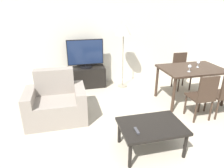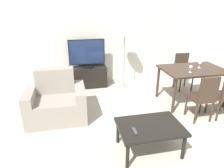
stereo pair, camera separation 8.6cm
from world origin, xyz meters
name	(u,v)px [view 1 (the left image)]	position (x,y,z in m)	size (l,w,h in m)	color
wall_back	(113,32)	(0.00, 3.70, 1.35)	(7.86, 0.06, 2.70)	silver
armchair	(56,104)	(-1.53, 1.92, 0.32)	(1.08, 0.75, 0.93)	gray
tv_stand	(87,77)	(-0.79, 3.40, 0.26)	(0.95, 0.46, 0.53)	black
tv	(85,54)	(-0.79, 3.39, 0.88)	(0.91, 0.32, 0.71)	black
coffee_table	(151,128)	(-0.15, 0.69, 0.38)	(0.93, 0.65, 0.43)	black
dining_table	(191,72)	(1.33, 2.02, 0.69)	(1.31, 0.89, 0.78)	#38281E
dining_chair_near	(203,95)	(1.10, 1.27, 0.50)	(0.40, 0.40, 0.90)	#38281E
dining_chair_far	(181,69)	(1.56, 2.77, 0.50)	(0.40, 0.40, 0.90)	#38281E
dining_chair_near_right	(224,93)	(1.56, 1.27, 0.50)	(0.40, 0.40, 0.90)	#38281E
floor_lamp	(123,31)	(0.13, 3.18, 1.43)	(0.37, 0.37, 1.65)	gray
remote_primary	(137,131)	(-0.42, 0.59, 0.44)	(0.04, 0.15, 0.02)	#38383D
wine_glass_left	(198,63)	(1.48, 2.03, 0.88)	(0.07, 0.07, 0.15)	silver
wine_glass_center	(190,67)	(1.12, 1.81, 0.88)	(0.07, 0.07, 0.15)	silver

